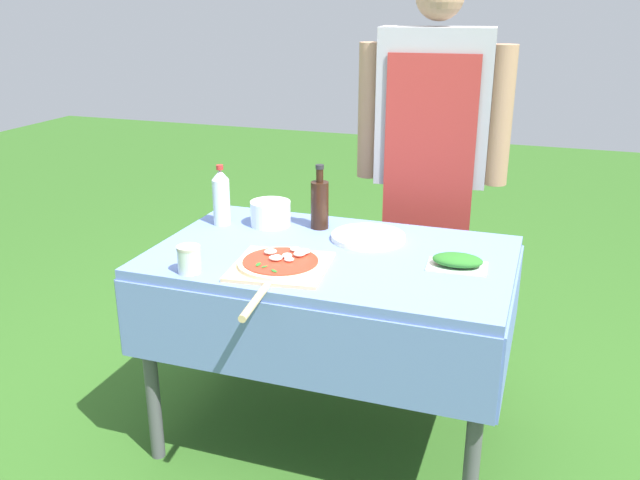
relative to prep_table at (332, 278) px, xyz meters
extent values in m
plane|color=#2D5B1E|center=(0.00, 0.00, -0.67)|extent=(12.00, 12.00, 0.00)
cube|color=#607AB7|center=(0.00, 0.00, 0.08)|extent=(1.26, 0.79, 0.04)
cube|color=#607AB7|center=(0.00, -0.40, -0.08)|extent=(1.26, 0.01, 0.28)
cube|color=#607AB7|center=(0.00, 0.40, -0.08)|extent=(1.26, 0.01, 0.28)
cube|color=#607AB7|center=(-0.63, 0.00, -0.08)|extent=(0.01, 0.79, 0.28)
cube|color=#607AB7|center=(0.63, 0.00, -0.08)|extent=(0.01, 0.79, 0.28)
cylinder|color=#4C4C51|center=(-0.57, -0.34, -0.30)|extent=(0.05, 0.05, 0.73)
cylinder|color=#4C4C51|center=(0.57, -0.34, -0.30)|extent=(0.05, 0.05, 0.73)
cylinder|color=#4C4C51|center=(-0.57, 0.34, -0.30)|extent=(0.05, 0.05, 0.73)
cylinder|color=#4C4C51|center=(0.57, 0.34, -0.30)|extent=(0.05, 0.05, 0.73)
cylinder|color=#4C4C51|center=(0.29, 0.74, -0.24)|extent=(0.13, 0.13, 0.86)
cylinder|color=#4C4C51|center=(0.12, 0.72, -0.24)|extent=(0.13, 0.13, 0.86)
cube|color=#99999E|center=(0.21, 0.73, 0.52)|extent=(0.48, 0.24, 0.65)
cube|color=#9E2D28|center=(0.22, 0.62, 0.28)|extent=(0.37, 0.04, 0.94)
cylinder|color=#A37A5B|center=(0.48, 0.75, 0.49)|extent=(0.10, 0.10, 0.57)
cylinder|color=#A37A5B|center=(-0.06, 0.71, 0.49)|extent=(0.10, 0.10, 0.57)
cube|color=#D1B27F|center=(-0.11, -0.20, 0.11)|extent=(0.34, 0.34, 0.01)
cylinder|color=#D1B27F|center=(-0.08, -0.48, 0.11)|extent=(0.05, 0.25, 0.02)
cylinder|color=beige|center=(-0.11, -0.20, 0.12)|extent=(0.29, 0.29, 0.01)
cylinder|color=red|center=(-0.11, -0.20, 0.13)|extent=(0.25, 0.25, 0.00)
ellipsoid|color=white|center=(-0.06, -0.12, 0.14)|extent=(0.06, 0.06, 0.02)
ellipsoid|color=white|center=(-0.13, -0.21, 0.14)|extent=(0.04, 0.04, 0.02)
ellipsoid|color=white|center=(-0.08, -0.20, 0.14)|extent=(0.04, 0.04, 0.01)
ellipsoid|color=white|center=(-0.13, -0.20, 0.14)|extent=(0.06, 0.06, 0.01)
ellipsoid|color=white|center=(-0.10, -0.17, 0.14)|extent=(0.05, 0.05, 0.01)
ellipsoid|color=white|center=(-0.10, -0.11, 0.14)|extent=(0.05, 0.04, 0.02)
ellipsoid|color=white|center=(-0.07, -0.14, 0.14)|extent=(0.05, 0.06, 0.02)
ellipsoid|color=white|center=(-0.17, -0.16, 0.14)|extent=(0.06, 0.05, 0.02)
ellipsoid|color=#286B23|center=(-0.14, -0.28, 0.13)|extent=(0.02, 0.03, 0.00)
ellipsoid|color=#286B23|center=(-0.17, -0.26, 0.13)|extent=(0.02, 0.04, 0.00)
ellipsoid|color=#286B23|center=(-0.10, -0.30, 0.13)|extent=(0.03, 0.03, 0.00)
cylinder|color=black|center=(-0.13, 0.24, 0.19)|extent=(0.07, 0.07, 0.19)
cylinder|color=black|center=(-0.13, 0.24, 0.31)|extent=(0.03, 0.03, 0.05)
cylinder|color=#232326|center=(-0.13, 0.24, 0.34)|extent=(0.03, 0.03, 0.02)
cylinder|color=silver|center=(-0.51, 0.16, 0.19)|extent=(0.07, 0.07, 0.18)
cone|color=silver|center=(-0.51, 0.16, 0.30)|extent=(0.07, 0.07, 0.04)
cylinder|color=#B22823|center=(-0.51, 0.16, 0.33)|extent=(0.03, 0.03, 0.02)
cube|color=silver|center=(0.44, 0.00, 0.10)|extent=(0.21, 0.14, 0.01)
ellipsoid|color=#286B23|center=(0.44, 0.00, 0.13)|extent=(0.17, 0.12, 0.04)
cylinder|color=silver|center=(-0.32, 0.21, 0.15)|extent=(0.16, 0.16, 0.10)
cylinder|color=white|center=(0.09, 0.17, 0.10)|extent=(0.28, 0.28, 0.00)
cylinder|color=white|center=(0.09, 0.17, 0.11)|extent=(0.28, 0.28, 0.00)
cylinder|color=white|center=(0.09, 0.17, 0.11)|extent=(0.28, 0.28, 0.00)
cylinder|color=white|center=(0.09, 0.17, 0.12)|extent=(0.27, 0.27, 0.00)
cylinder|color=silver|center=(-0.38, -0.33, 0.14)|extent=(0.08, 0.08, 0.08)
cylinder|color=red|center=(-0.38, -0.33, 0.13)|extent=(0.07, 0.07, 0.06)
cylinder|color=#B7B2A3|center=(-0.38, -0.33, 0.19)|extent=(0.08, 0.08, 0.01)
camera|label=1|loc=(0.70, -2.13, 0.95)|focal=38.00mm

